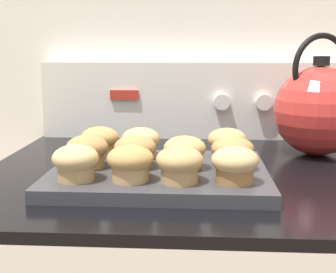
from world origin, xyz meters
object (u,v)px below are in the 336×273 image
muffin_r1_c0 (87,151)px  muffin_r0_c1 (130,163)px  muffin_r0_c2 (180,164)px  muffin_r1_c3 (233,153)px  muffin_r0_c0 (76,162)px  muffin_r0_c3 (235,164)px  muffin_pan (159,174)px  muffin_r2_c1 (141,142)px  tea_kettle (319,109)px  muffin_r1_c1 (135,151)px  muffin_r2_c0 (100,141)px  muffin_r2_c3 (227,143)px  muffin_r1_c2 (185,152)px

muffin_r1_c0 → muffin_r0_c1: bearing=-42.1°
muffin_r0_c2 → muffin_r1_c3: 0.12m
muffin_r0_c0 → muffin_r0_c3: bearing=0.5°
muffin_pan → muffin_r0_c0: bearing=-146.6°
muffin_r2_c1 → tea_kettle: bearing=20.9°
muffin_r0_c2 → muffin_r1_c1: size_ratio=1.00×
muffin_r2_c1 → muffin_r0_c2: bearing=-64.0°
muffin_r0_c0 → muffin_r1_c3: (0.25, 0.08, 0.00)m
muffin_r0_c1 → muffin_r2_c1: same height
muffin_r0_c0 → muffin_r1_c3: same height
muffin_r0_c0 → muffin_r2_c1: size_ratio=1.00×
muffin_r2_c0 → muffin_r2_c1: 0.08m
muffin_r2_c3 → muffin_r0_c0: bearing=-145.9°
muffin_r1_c1 → tea_kettle: size_ratio=0.28×
muffin_r1_c3 → muffin_r2_c1: (-0.17, 0.08, 0.00)m
muffin_r0_c1 → muffin_r1_c2: size_ratio=1.00×
muffin_r1_c0 → muffin_r1_c3: bearing=0.5°
muffin_r2_c0 → muffin_r2_c3: size_ratio=1.00×
muffin_r0_c1 → muffin_r1_c3: 0.19m
muffin_r2_c1 → muffin_r1_c2: bearing=-43.1°
muffin_r0_c1 → muffin_r1_c0: bearing=137.9°
muffin_r1_c1 → muffin_r2_c1: same height
muffin_r0_c2 → muffin_r1_c0: size_ratio=1.00×
muffin_r0_c1 → muffin_r1_c3: (0.17, 0.08, 0.00)m
muffin_r0_c3 → muffin_r2_c0: 0.30m
muffin_r1_c3 → muffin_r2_c3: same height
muffin_r2_c1 → tea_kettle: (0.37, 0.14, 0.05)m
muffin_r1_c2 → muffin_r0_c3: bearing=-45.4°
muffin_pan → muffin_r1_c3: 0.13m
muffin_r2_c3 → muffin_r1_c1: bearing=-153.0°
muffin_r0_c2 → tea_kettle: size_ratio=0.28×
muffin_r1_c1 → muffin_pan: bearing=-2.0°
muffin_r0_c2 → muffin_r1_c1: bearing=133.4°
muffin_r1_c0 → muffin_r1_c3: same height
muffin_pan → muffin_r2_c3: 0.16m
muffin_r1_c0 → muffin_r1_c1: bearing=2.2°
muffin_r1_c2 → muffin_r2_c1: size_ratio=1.00×
muffin_r2_c3 → tea_kettle: size_ratio=0.28×
muffin_r2_c0 → muffin_r2_c3: 0.25m
muffin_r0_c3 → muffin_r2_c0: size_ratio=1.00×
muffin_r0_c3 → muffin_r1_c3: same height
muffin_r0_c0 → muffin_r0_c1: 0.09m
muffin_r0_c0 → muffin_r2_c3: size_ratio=1.00×
muffin_pan → tea_kettle: 0.41m
muffin_r1_c1 → muffin_r2_c0: 0.12m
muffin_r0_c2 → muffin_r0_c3: size_ratio=1.00×
muffin_r1_c3 → muffin_r1_c0: bearing=-179.5°
muffin_r2_c0 → muffin_r1_c3: bearing=-19.0°
tea_kettle → muffin_r0_c1: bearing=-140.4°
muffin_r1_c2 → muffin_r1_c3: same height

